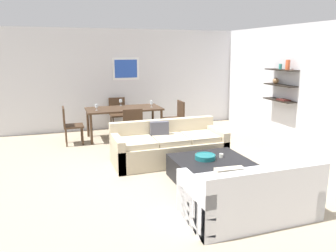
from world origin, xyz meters
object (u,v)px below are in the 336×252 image
at_px(dining_table, 124,111).
at_px(sofa_beige, 168,147).
at_px(coffee_table, 210,170).
at_px(decorative_bowl, 205,157).
at_px(wine_glass_left_near, 96,106).
at_px(dining_chair_head, 118,112).
at_px(candle_jar, 221,156).
at_px(loveseat_white, 250,196).
at_px(wine_glass_head, 121,101).
at_px(wine_glass_right_near, 151,103).
at_px(dining_chair_left_near, 69,123).
at_px(dining_chair_right_near, 177,116).
at_px(dining_chair_foot, 132,125).

bearing_deg(dining_table, sofa_beige, -78.09).
xyz_separation_m(coffee_table, decorative_bowl, (-0.09, 0.03, 0.23)).
bearing_deg(wine_glass_left_near, dining_chair_head, 54.67).
relative_size(candle_jar, wine_glass_left_near, 0.47).
relative_size(loveseat_white, wine_glass_left_near, 11.40).
bearing_deg(wine_glass_head, sofa_beige, -79.88).
bearing_deg(dining_table, dining_chair_head, 90.00).
height_order(candle_jar, wine_glass_left_near, wine_glass_left_near).
height_order(dining_chair_head, wine_glass_head, wine_glass_head).
relative_size(wine_glass_left_near, wine_glass_right_near, 0.89).
bearing_deg(dining_chair_head, dining_chair_left_near, -141.61).
bearing_deg(wine_glass_right_near, coffee_table, -88.10).
height_order(sofa_beige, wine_glass_head, wine_glass_head).
bearing_deg(dining_chair_right_near, wine_glass_right_near, 172.09).
relative_size(dining_table, dining_chair_right_near, 2.07).
xyz_separation_m(dining_table, dining_chair_foot, (-0.00, -0.85, -0.17)).
relative_size(decorative_bowl, wine_glass_right_near, 2.04).
height_order(dining_chair_left_near, wine_glass_left_near, wine_glass_left_near).
relative_size(sofa_beige, dining_chair_left_near, 2.47).
distance_m(loveseat_white, wine_glass_head, 4.99).
bearing_deg(dining_table, dining_chair_left_near, -171.46).
distance_m(candle_jar, dining_table, 3.38).
distance_m(wine_glass_left_near, wine_glass_right_near, 1.35).
height_order(dining_table, wine_glass_head, wine_glass_head).
height_order(dining_chair_head, wine_glass_left_near, wine_glass_left_near).
relative_size(loveseat_white, dining_chair_head, 1.92).
bearing_deg(wine_glass_right_near, candle_jar, -84.36).
bearing_deg(wine_glass_head, dining_chair_left_near, -156.34).
bearing_deg(dining_table, dining_chair_foot, -90.00).
bearing_deg(coffee_table, wine_glass_left_near, 114.96).
relative_size(candle_jar, dining_chair_left_near, 0.08).
xyz_separation_m(decorative_bowl, wine_glass_left_near, (-1.37, 3.11, 0.43)).
bearing_deg(decorative_bowl, loveseat_white, -88.86).
distance_m(sofa_beige, wine_glass_head, 2.57).
height_order(sofa_beige, loveseat_white, same).
relative_size(sofa_beige, loveseat_white, 1.28).
bearing_deg(dining_chair_right_near, dining_table, 171.46).
xyz_separation_m(sofa_beige, wine_glass_left_near, (-1.12, 1.98, 0.56)).
height_order(dining_chair_right_near, wine_glass_head, wine_glass_head).
bearing_deg(wine_glass_head, dining_chair_head, 90.00).
xyz_separation_m(coffee_table, dining_table, (-0.78, 3.24, 0.49)).
bearing_deg(loveseat_white, dining_chair_foot, 101.05).
bearing_deg(wine_glass_right_near, wine_glass_head, 144.20).
distance_m(sofa_beige, wine_glass_right_near, 2.07).
height_order(loveseat_white, wine_glass_right_near, wine_glass_right_near).
height_order(dining_chair_foot, wine_glass_right_near, wine_glass_right_near).
relative_size(loveseat_white, dining_table, 0.93).
xyz_separation_m(decorative_bowl, wine_glass_head, (-0.69, 3.59, 0.45)).
bearing_deg(dining_table, loveseat_white, -80.98).
distance_m(candle_jar, wine_glass_right_near, 3.17).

